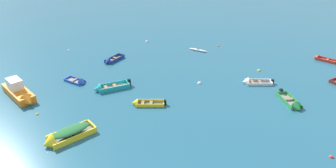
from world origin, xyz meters
The scene contains 17 objects.
kayak_white_back_row_left centered at (2.51, 30.50, 0.14)m, with size 2.96×1.49×0.28m.
rowboat_yellow_back_row_right centered at (-1.87, 13.66, 0.16)m, with size 3.64×1.57×0.96m.
rowboat_green_cluster_inner centered at (13.47, 16.10, 0.18)m, with size 2.31×3.97×1.13m.
rowboat_red_far_back centered at (19.79, 29.99, 0.16)m, with size 3.08×2.42×0.92m.
rowboat_turquoise_near_right centered at (-6.75, 16.08, 0.23)m, with size 4.04×3.34×1.21m.
motor_launch_orange_cluster_outer centered at (-15.19, 12.82, 0.61)m, with size 5.83×4.79×2.11m.
rowboat_deep_blue_far_right centered at (-9.03, 23.97, 0.19)m, with size 2.22×3.69×1.00m.
rowboat_blue_near_camera centered at (-10.36, 17.12, 0.13)m, with size 3.17×2.09×1.02m.
rowboat_white_distant_center centered at (9.57, 20.66, 0.16)m, with size 3.75×1.72×1.11m.
rowboat_yellow_near_left centered at (-6.98, 6.78, 0.39)m, with size 4.02×4.44×1.51m.
mooring_buoy_outer_edge centered at (3.58, 19.57, 0.00)m, with size 0.47×0.47×0.47m, color silver.
mooring_buoy_central centered at (14.90, 8.46, 0.00)m, with size 0.34×0.34×0.34m, color red.
mooring_buoy_between_boats_left centered at (10.86, 24.55, 0.00)m, with size 0.42×0.42×0.42m, color yellow.
mooring_buoy_midfield centered at (5.44, 33.11, 0.00)m, with size 0.34×0.34×0.34m, color orange.
mooring_buoy_near_foreground centered at (-6.17, 33.21, 0.00)m, with size 0.48×0.48×0.48m, color silver.
mooring_buoy_trailing centered at (-16.85, 27.13, 0.00)m, with size 0.36×0.36×0.36m, color silver.
mooring_buoy_far_field centered at (-11.49, 10.06, 0.00)m, with size 0.31×0.31×0.31m, color yellow.
Camera 1 is at (5.37, -11.58, 15.68)m, focal length 31.41 mm.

